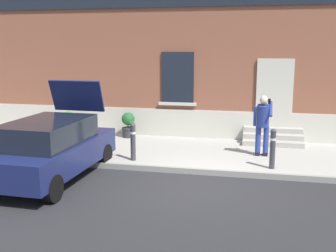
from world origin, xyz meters
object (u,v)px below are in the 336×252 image
at_px(hatchback_car_navy, 51,148).
at_px(person_on_phone, 263,122).
at_px(planter_charcoal, 128,124).
at_px(planter_terracotta, 69,123).
at_px(bollard_near_person, 273,147).
at_px(bollard_far_left, 133,140).

relative_size(hatchback_car_navy, person_on_phone, 2.36).
bearing_deg(planter_charcoal, person_on_phone, -19.29).
bearing_deg(planter_charcoal, hatchback_car_navy, -97.82).
relative_size(person_on_phone, planter_terracotta, 2.03).
relative_size(hatchback_car_navy, bollard_near_person, 3.94).
xyz_separation_m(hatchback_car_navy, person_on_phone, (5.06, 2.75, 0.35)).
distance_m(bollard_far_left, person_on_phone, 3.68).
bearing_deg(bollard_near_person, planter_charcoal, 149.65).
bearing_deg(bollard_near_person, bollard_far_left, 180.00).
xyz_separation_m(bollard_far_left, person_on_phone, (3.45, 1.20, 0.44)).
bearing_deg(hatchback_car_navy, planter_charcoal, 82.18).
relative_size(planter_terracotta, planter_charcoal, 1.00).
height_order(bollard_near_person, planter_terracotta, bollard_near_person).
height_order(hatchback_car_navy, person_on_phone, hatchback_car_navy).
bearing_deg(planter_terracotta, bollard_near_person, -20.95).
xyz_separation_m(hatchback_car_navy, bollard_far_left, (1.61, 1.55, -0.09)).
xyz_separation_m(planter_terracotta, planter_charcoal, (2.12, 0.15, 0.00)).
height_order(hatchback_car_navy, planter_charcoal, hatchback_car_navy).
bearing_deg(planter_terracotta, bollard_far_left, -39.89).
height_order(person_on_phone, planter_terracotta, person_on_phone).
xyz_separation_m(person_on_phone, planter_charcoal, (-4.47, 1.56, -0.54)).
xyz_separation_m(hatchback_car_navy, bollard_near_person, (5.31, 1.55, -0.09)).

